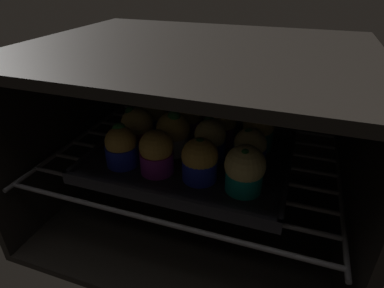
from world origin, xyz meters
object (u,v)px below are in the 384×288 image
Objects in this scene: muffin_row2_col1 at (187,118)px; muffin_row0_col1 at (156,152)px; muffin_row0_col2 at (200,160)px; muffin_row2_col3 at (258,129)px; muffin_row2_col0 at (154,115)px; muffin_row1_col3 at (250,148)px; muffin_row1_col1 at (173,133)px; muffin_row0_col0 at (121,146)px; muffin_row0_col3 at (245,170)px; muffin_row2_col2 at (222,125)px; muffin_row1_col2 at (210,140)px; muffin_row1_col0 at (137,128)px; baking_tray at (192,157)px.

muffin_row0_col1 is at bearing -90.61° from muffin_row2_col1.
muffin_row0_col2 is 0.95× the size of muffin_row2_col3.
muffin_row2_col3 is at bearing -0.32° from muffin_row2_col0.
muffin_row1_col3 is 23.44cm from muffin_row2_col0.
muffin_row2_col0 is (-7.59, 7.20, -0.40)cm from muffin_row1_col1.
muffin_row0_col0 and muffin_row0_col1 have the same top height.
muffin_row0_col3 is 0.91× the size of muffin_row1_col1.
muffin_row2_col2 is (15.31, -0.16, 0.16)cm from muffin_row2_col0.
muffin_row1_col2 is 16.62cm from muffin_row2_col0.
muffin_row0_col0 is at bearing -153.60° from muffin_row1_col2.
muffin_row1_col1 reaches higher than muffin_row2_col2.
muffin_row2_col0 is (-15.25, 14.30, -0.03)cm from muffin_row0_col2.
muffin_row1_col0 reaches higher than muffin_row0_col1.
muffin_row0_col0 is 20.60cm from muffin_row2_col2.
muffin_row2_col0 is 0.94× the size of muffin_row2_col3.
muffin_row1_col1 is at bearing 179.13° from muffin_row1_col2.
muffin_row1_col3 is at bearing -45.41° from muffin_row2_col2.
muffin_row2_col0 is (-14.92, 7.31, -0.17)cm from muffin_row1_col2.
muffin_row1_col3 is (10.91, -0.02, 3.99)cm from baking_tray.
muffin_row0_col3 is at bearing -4.35° from muffin_row0_col2.
muffin_row1_col2 is at bearing 136.47° from muffin_row0_col3.
muffin_row0_col0 reaches higher than muffin_row2_col0.
muffin_row1_col1 is 16.61cm from muffin_row2_col3.
muffin_row0_col0 is 1.00× the size of muffin_row0_col3.
muffin_row1_col0 is 7.05cm from muffin_row2_col0.
muffin_row0_col0 is 0.99× the size of muffin_row1_col2.
muffin_row2_col3 is at bearing 0.22° from muffin_row2_col2.
muffin_row0_col3 is at bearing -88.98° from muffin_row2_col3.
muffin_row0_col3 is 1.00× the size of muffin_row1_col2.
muffin_row2_col0 is at bearing 179.68° from muffin_row2_col3.
muffin_row0_col3 is at bearing -1.04° from muffin_row0_col0.
muffin_row1_col2 reaches higher than muffin_row0_col2.
muffin_row0_col1 is 1.08× the size of muffin_row1_col3.
muffin_row1_col1 is 14.72cm from muffin_row1_col3.
muffin_row2_col1 is at bearing -0.13° from muffin_row2_col0.
muffin_row2_col2 is (15.51, 6.89, -0.01)cm from muffin_row1_col0.
muffin_row2_col3 is at bearing -0.42° from muffin_row2_col1.
muffin_row2_col2 is at bearing 23.95° from muffin_row1_col0.
muffin_row1_col3 is 0.90× the size of muffin_row2_col3.
muffin_row0_col2 is (7.74, 0.34, -0.21)cm from muffin_row0_col1.
muffin_row1_col2 is at bearing -179.46° from muffin_row1_col3.
muffin_row0_col1 is at bearing -136.15° from muffin_row2_col3.
muffin_row1_col1 reaches higher than muffin_row2_col3.
muffin_row0_col0 and muffin_row1_col2 have the same top height.
muffin_row0_col1 and muffin_row1_col2 have the same top height.
muffin_row0_col3 is at bearing -85.62° from muffin_row1_col3.
muffin_row2_col1 is at bearing 63.61° from muffin_row0_col0.
muffin_row1_col3 is (14.71, -0.04, -0.58)cm from muffin_row1_col1.
muffin_row0_col3 is at bearing -33.67° from baking_tray.
muffin_row1_col0 is (-0.70, 7.43, 0.22)cm from muffin_row0_col0.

